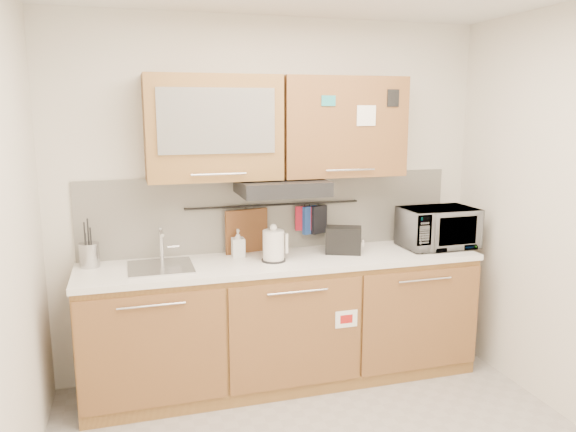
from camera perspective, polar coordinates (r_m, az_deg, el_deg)
wall_back at (r=4.17m, az=-1.57°, el=1.78°), size 3.20×0.00×3.20m
base_cabinet at (r=4.13m, az=-0.40°, el=-11.25°), size 2.80×0.64×0.88m
countertop at (r=3.96m, az=-0.40°, el=-4.62°), size 2.82×0.62×0.04m
backsplash at (r=4.18m, az=-1.53°, el=0.40°), size 2.80×0.02×0.56m
upper_cabinets at (r=3.95m, az=-1.02°, el=9.01°), size 1.82×0.37×0.70m
range_hood at (r=3.91m, az=-0.65°, el=2.96°), size 0.60×0.46×0.10m
sink at (r=3.84m, az=-12.80°, el=-5.05°), size 0.42×0.40×0.26m
utensil_rail at (r=4.13m, az=-1.39°, el=1.13°), size 1.30×0.02×0.02m
utensil_crock at (r=3.96m, az=-19.52°, el=-3.72°), size 0.16×0.16×0.33m
kettle at (r=3.87m, az=-1.46°, el=-3.11°), size 0.19×0.17×0.26m
toaster at (r=4.10m, az=5.66°, el=-2.42°), size 0.29×0.24×0.19m
microwave at (r=4.40m, az=14.97°, el=-1.15°), size 0.55×0.38×0.30m
soap_bottle at (r=4.00m, az=-5.09°, el=-2.74°), size 0.09×0.09×0.20m
cutting_board at (r=4.11m, az=-4.21°, el=-2.09°), size 0.32×0.09×0.40m
oven_mitt at (r=4.22m, az=2.25°, el=-0.41°), size 0.13×0.08×0.21m
dark_pouch at (r=4.24m, az=3.14°, el=-0.37°), size 0.14×0.09×0.21m
pot_holder at (r=4.20m, az=1.76°, el=-0.24°), size 0.15×0.05×0.18m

